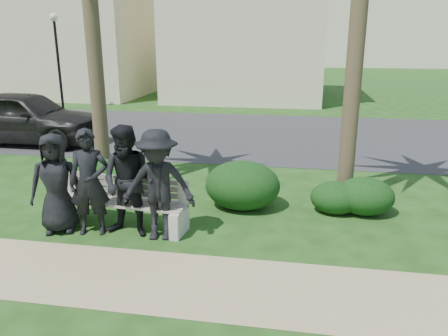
{
  "coord_description": "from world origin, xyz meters",
  "views": [
    {
      "loc": [
        1.96,
        -6.89,
        3.19
      ],
      "look_at": [
        0.6,
        1.0,
        0.82
      ],
      "focal_mm": 35.0,
      "sensor_mm": 36.0,
      "label": 1
    }
  ],
  "objects_px": {
    "man_c": "(128,182)",
    "man_d": "(158,186)",
    "man_b": "(89,183)",
    "street_lamp": "(57,45)",
    "man_a": "(56,184)",
    "park_bench": "(119,206)",
    "car_a": "(25,117)"
  },
  "relations": [
    {
      "from": "man_a",
      "to": "car_a",
      "type": "xyz_separation_m",
      "value": [
        -4.51,
        5.93,
        -0.03
      ]
    },
    {
      "from": "man_a",
      "to": "park_bench",
      "type": "bearing_deg",
      "value": 0.18
    },
    {
      "from": "man_c",
      "to": "man_d",
      "type": "xyz_separation_m",
      "value": [
        0.52,
        -0.05,
        -0.02
      ]
    },
    {
      "from": "car_a",
      "to": "man_b",
      "type": "bearing_deg",
      "value": -139.13
    },
    {
      "from": "street_lamp",
      "to": "man_c",
      "type": "height_order",
      "value": "street_lamp"
    },
    {
      "from": "man_a",
      "to": "car_a",
      "type": "bearing_deg",
      "value": 107.26
    },
    {
      "from": "street_lamp",
      "to": "man_b",
      "type": "xyz_separation_m",
      "value": [
        7.59,
        -12.51,
        -2.04
      ]
    },
    {
      "from": "street_lamp",
      "to": "park_bench",
      "type": "distance_m",
      "value": 14.76
    },
    {
      "from": "park_bench",
      "to": "man_d",
      "type": "relative_size",
      "value": 1.34
    },
    {
      "from": "street_lamp",
      "to": "man_a",
      "type": "height_order",
      "value": "street_lamp"
    },
    {
      "from": "street_lamp",
      "to": "man_d",
      "type": "distance_m",
      "value": 15.42
    },
    {
      "from": "park_bench",
      "to": "man_d",
      "type": "xyz_separation_m",
      "value": [
        0.85,
        -0.34,
        0.54
      ]
    },
    {
      "from": "man_c",
      "to": "car_a",
      "type": "relative_size",
      "value": 0.39
    },
    {
      "from": "man_c",
      "to": "car_a",
      "type": "bearing_deg",
      "value": 140.63
    },
    {
      "from": "street_lamp",
      "to": "man_c",
      "type": "bearing_deg",
      "value": -56.48
    },
    {
      "from": "man_a",
      "to": "man_d",
      "type": "height_order",
      "value": "man_d"
    },
    {
      "from": "man_c",
      "to": "park_bench",
      "type": "bearing_deg",
      "value": 144.93
    },
    {
      "from": "man_c",
      "to": "car_a",
      "type": "distance_m",
      "value": 8.23
    },
    {
      "from": "man_c",
      "to": "car_a",
      "type": "height_order",
      "value": "man_c"
    },
    {
      "from": "man_b",
      "to": "man_d",
      "type": "xyz_separation_m",
      "value": [
        1.19,
        -0.0,
        0.02
      ]
    },
    {
      "from": "street_lamp",
      "to": "man_b",
      "type": "bearing_deg",
      "value": -58.75
    },
    {
      "from": "man_b",
      "to": "car_a",
      "type": "relative_size",
      "value": 0.37
    },
    {
      "from": "man_c",
      "to": "street_lamp",
      "type": "bearing_deg",
      "value": 129.61
    },
    {
      "from": "man_d",
      "to": "man_c",
      "type": "bearing_deg",
      "value": 167.14
    },
    {
      "from": "man_b",
      "to": "man_d",
      "type": "distance_m",
      "value": 1.19
    },
    {
      "from": "park_bench",
      "to": "man_a",
      "type": "xyz_separation_m",
      "value": [
        -0.94,
        -0.35,
        0.47
      ]
    },
    {
      "from": "man_b",
      "to": "man_d",
      "type": "bearing_deg",
      "value": -14.47
    },
    {
      "from": "park_bench",
      "to": "man_b",
      "type": "xyz_separation_m",
      "value": [
        -0.34,
        -0.33,
        0.52
      ]
    },
    {
      "from": "man_b",
      "to": "man_d",
      "type": "relative_size",
      "value": 0.98
    },
    {
      "from": "man_a",
      "to": "man_d",
      "type": "bearing_deg",
      "value": -19.68
    },
    {
      "from": "street_lamp",
      "to": "car_a",
      "type": "relative_size",
      "value": 0.88
    },
    {
      "from": "man_b",
      "to": "street_lamp",
      "type": "bearing_deg",
      "value": 107.0
    }
  ]
}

